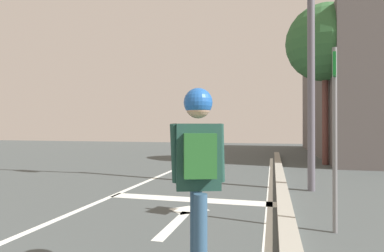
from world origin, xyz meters
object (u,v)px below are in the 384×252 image
skater (198,160)px  roadside_tree (325,43)px  traffic_signal_mast (254,21)px  street_sign_post (335,112)px

skater → roadside_tree: bearing=76.0°
skater → traffic_signal_mast: (0.19, 4.84, 2.76)m
skater → street_sign_post: street_sign_post is taller
skater → roadside_tree: 11.12m
skater → roadside_tree: roadside_tree is taller
skater → roadside_tree: size_ratio=0.27×
traffic_signal_mast → roadside_tree: (2.36, 5.40, 0.75)m
traffic_signal_mast → roadside_tree: bearing=66.4°
skater → street_sign_post: bearing=54.1°
street_sign_post → roadside_tree: (1.13, 8.28, 3.03)m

